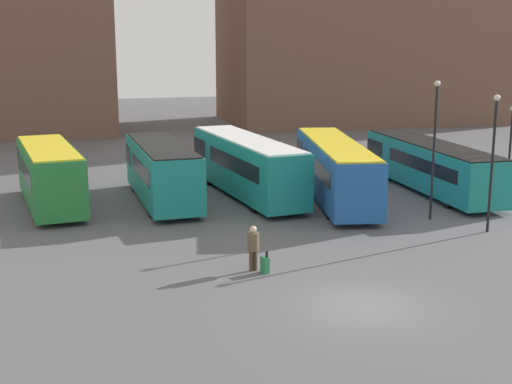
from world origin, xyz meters
TOP-DOWN VIEW (x-y plane):
  - ground_plane at (0.00, 0.00)m, footprint 160.00×160.00m
  - building_block_left at (-14.91, 48.26)m, footprint 18.58×14.75m
  - building_block_right at (19.71, 48.26)m, footprint 28.20×14.65m
  - bus_0 at (-10.47, 16.85)m, footprint 3.80×9.36m
  - bus_1 at (-4.72, 16.52)m, footprint 3.13×9.71m
  - bus_2 at (-0.02, 17.02)m, footprint 4.05×11.95m
  - bus_3 at (4.40, 14.87)m, footprint 4.35×12.55m
  - bus_4 at (10.46, 15.65)m, footprint 2.68×12.40m
  - traveler at (-2.68, 4.38)m, footprint 0.56×0.56m
  - suitcase at (-2.32, 4.02)m, footprint 0.29×0.42m
  - lamp_post_0 at (7.47, 9.76)m, footprint 0.28×0.28m
  - lamp_post_1 at (8.94, 7.10)m, footprint 0.28×0.28m
  - lamp_post_3 at (13.40, 12.51)m, footprint 0.28×0.28m
  - trash_bin at (13.79, 13.37)m, footprint 0.52×0.52m

SIDE VIEW (x-z plane):
  - ground_plane at x=0.00m, z-range 0.00..0.00m
  - suitcase at x=-2.32m, z-range -0.13..0.76m
  - trash_bin at x=13.79m, z-range 0.00..0.85m
  - traveler at x=-2.68m, z-range 0.17..1.93m
  - bus_4 at x=10.46m, z-range 0.14..2.92m
  - bus_1 at x=-4.72m, z-range 0.13..3.28m
  - bus_0 at x=-10.47m, z-range 0.13..3.32m
  - bus_3 at x=4.40m, z-range 0.15..3.31m
  - bus_2 at x=-0.02m, z-range 0.15..3.38m
  - lamp_post_3 at x=13.40m, z-range 0.49..5.58m
  - lamp_post_1 at x=8.94m, z-range 0.51..6.73m
  - lamp_post_0 at x=7.47m, z-range 0.52..7.20m
  - building_block_left at x=-14.91m, z-range 0.00..20.01m
  - building_block_right at x=19.71m, z-range 0.00..23.49m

